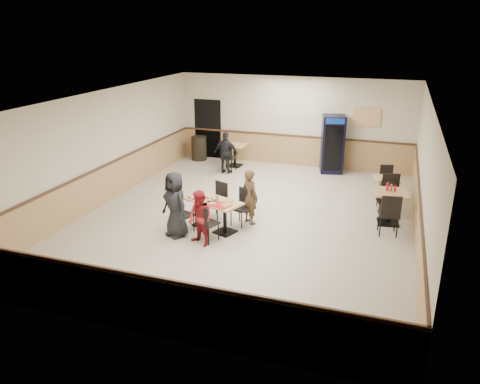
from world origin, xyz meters
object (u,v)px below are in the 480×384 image
(main_table, at_px, (214,210))
(pepsi_cooler, at_px, (332,144))
(side_table_near, at_px, (390,202))
(side_table_far, at_px, (386,186))
(diner_woman_left, at_px, (175,205))
(diner_man_opposite, at_px, (250,197))
(back_table, at_px, (235,152))
(diner_woman_right, at_px, (200,219))
(lone_diner, at_px, (226,153))
(trash_bin, at_px, (199,148))

(main_table, xyz_separation_m, pepsi_cooler, (1.96, 5.50, 0.46))
(side_table_near, bearing_deg, side_table_far, 95.09)
(diner_woman_left, height_order, diner_man_opposite, diner_woman_left)
(diner_man_opposite, height_order, back_table, diner_man_opposite)
(diner_woman_right, height_order, diner_man_opposite, diner_man_opposite)
(main_table, distance_m, back_table, 5.26)
(lone_diner, xyz_separation_m, trash_bin, (-1.48, 1.21, -0.26))
(diner_woman_left, bearing_deg, side_table_far, 68.85)
(diner_woman_left, bearing_deg, lone_diner, 125.09)
(trash_bin, bearing_deg, main_table, -63.30)
(diner_man_opposite, height_order, trash_bin, diner_man_opposite)
(main_table, relative_size, pepsi_cooler, 0.80)
(diner_woman_right, height_order, side_table_near, diner_woman_right)
(side_table_near, relative_size, trash_bin, 1.03)
(diner_woman_right, distance_m, trash_bin, 6.92)
(back_table, bearing_deg, main_table, -76.10)
(diner_man_opposite, xyz_separation_m, lone_diner, (-1.95, 3.62, 0.00))
(side_table_near, distance_m, pepsi_cooler, 4.31)
(diner_man_opposite, relative_size, pepsi_cooler, 0.73)
(main_table, distance_m, trash_bin, 6.10)
(trash_bin, bearing_deg, diner_woman_left, -71.32)
(main_table, xyz_separation_m, trash_bin, (-2.74, 5.45, -0.06))
(diner_woman_right, distance_m, side_table_far, 5.53)
(trash_bin, bearing_deg, lone_diner, -39.33)
(back_table, relative_size, trash_bin, 0.90)
(diner_woman_left, xyz_separation_m, diner_man_opposite, (1.38, 1.23, -0.08))
(pepsi_cooler, distance_m, trash_bin, 4.73)
(lone_diner, xyz_separation_m, side_table_far, (5.03, -1.05, -0.23))
(diner_woman_left, relative_size, back_table, 2.01)
(main_table, relative_size, diner_man_opposite, 1.10)
(diner_woman_left, relative_size, diner_man_opposite, 1.12)
(lone_diner, relative_size, pepsi_cooler, 0.73)
(back_table, xyz_separation_m, pepsi_cooler, (3.22, 0.39, 0.43))
(side_table_far, height_order, trash_bin, trash_bin)
(side_table_far, relative_size, pepsi_cooler, 0.42)
(diner_woman_right, bearing_deg, diner_woman_left, -173.33)
(trash_bin, bearing_deg, diner_woman_right, -66.36)
(main_table, xyz_separation_m, side_table_near, (3.90, 1.67, 0.07))
(side_table_near, relative_size, back_table, 1.15)
(diner_woman_left, xyz_separation_m, trash_bin, (-2.05, 6.07, -0.34))
(main_table, relative_size, lone_diner, 1.10)
(diner_man_opposite, xyz_separation_m, pepsi_cooler, (1.26, 4.88, 0.26))
(diner_man_opposite, height_order, side_table_near, diner_man_opposite)
(main_table, distance_m, pepsi_cooler, 5.85)
(diner_woman_left, bearing_deg, pepsi_cooler, 94.96)
(diner_woman_right, xyz_separation_m, back_table, (-1.29, 5.99, -0.12))
(diner_woman_right, xyz_separation_m, side_table_near, (3.87, 2.56, -0.08))
(diner_woman_right, height_order, back_table, diner_woman_right)
(diner_woman_left, height_order, back_table, diner_woman_left)
(lone_diner, bearing_deg, diner_man_opposite, 117.09)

